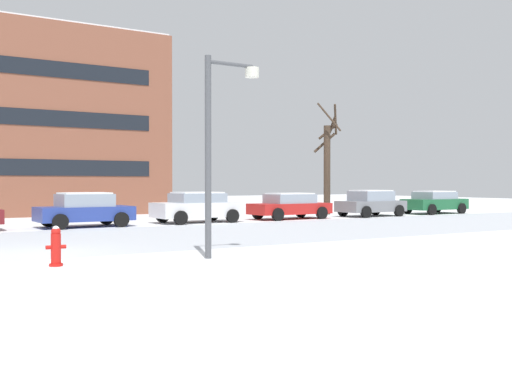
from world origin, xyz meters
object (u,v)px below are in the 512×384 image
object	(u,v)px
fire_hydrant	(56,246)
street_lamp	(218,134)
parked_car_blue	(85,210)
parked_car_gray	(371,203)
parked_car_white	(197,207)
parked_car_green	(435,202)
parked_car_red	(290,206)

from	to	relation	value
fire_hydrant	street_lamp	xyz separation A→B (m)	(3.83, -0.53, 2.64)
parked_car_blue	parked_car_gray	xyz separation A→B (m)	(15.94, -0.15, 0.00)
street_lamp	parked_car_blue	size ratio (longest dim) A/B	1.26
parked_car_gray	fire_hydrant	bearing A→B (deg)	-149.83
parked_car_white	parked_car_gray	bearing A→B (deg)	-1.23
fire_hydrant	parked_car_white	bearing A→B (deg)	52.31
parked_car_white	parked_car_green	xyz separation A→B (m)	(15.94, -0.03, -0.03)
street_lamp	parked_car_gray	world-z (taller)	street_lamp
parked_car_red	parked_car_gray	distance (m)	5.32
parked_car_white	parked_car_red	distance (m)	5.31
street_lamp	parked_car_blue	xyz separation A→B (m)	(-0.17, 12.08, -2.36)
parked_car_green	street_lamp	bearing A→B (deg)	-150.10
parked_car_green	parked_car_white	bearing A→B (deg)	179.90
parked_car_gray	street_lamp	bearing A→B (deg)	-142.90
parked_car_gray	parked_car_red	bearing A→B (deg)	177.02
fire_hydrant	parked_car_red	xyz separation A→B (m)	(14.29, 11.67, 0.24)
parked_car_green	parked_car_blue	bearing A→B (deg)	-179.87
fire_hydrant	parked_car_gray	size ratio (longest dim) A/B	0.23
parked_car_blue	parked_car_white	distance (m)	5.31
street_lamp	parked_car_red	world-z (taller)	street_lamp
parked_car_red	parked_car_green	world-z (taller)	parked_car_green
fire_hydrant	parked_car_green	bearing A→B (deg)	24.95
parked_car_white	street_lamp	bearing A→B (deg)	-112.94
parked_car_blue	parked_car_green	size ratio (longest dim) A/B	0.94
parked_car_white	parked_car_green	world-z (taller)	parked_car_white
parked_car_gray	parked_car_green	xyz separation A→B (m)	(5.31, 0.20, -0.03)
street_lamp	parked_car_white	size ratio (longest dim) A/B	1.19
parked_car_white	parked_car_red	xyz separation A→B (m)	(5.31, 0.05, -0.05)
parked_car_gray	parked_car_green	size ratio (longest dim) A/B	0.93
street_lamp	parked_car_green	xyz separation A→B (m)	(21.08, 12.13, -2.38)
street_lamp	parked_car_blue	bearing A→B (deg)	90.80
fire_hydrant	street_lamp	world-z (taller)	street_lamp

